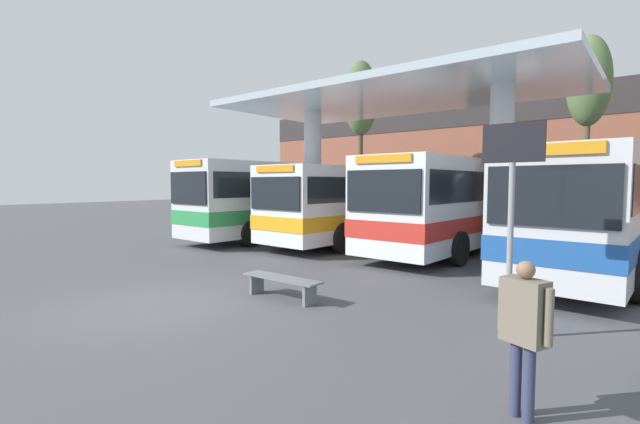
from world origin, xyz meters
TOP-DOWN VIEW (x-y plane):
  - ground_plane at (0.00, 0.00)m, footprint 100.00×100.00m
  - townhouse_backdrop at (0.00, 24.65)m, footprint 40.00×0.58m
  - station_canopy at (0.00, 9.53)m, footprint 12.61×6.66m
  - transit_bus_left_bay at (-5.57, 9.77)m, footprint 2.96×10.23m
  - transit_bus_center_bay at (-1.89, 10.84)m, footprint 3.11×10.77m
  - transit_bus_right_bay at (2.02, 11.45)m, footprint 3.06×11.71m
  - transit_bus_far_right_bay at (6.38, 9.60)m, footprint 3.01×10.80m
  - waiting_bench_near_pillar at (1.58, 1.96)m, footprint 1.92×0.44m
  - info_sign_platform at (5.96, 2.49)m, footprint 0.90×0.09m
  - pedestrian_waiting at (6.71, 0.17)m, footprint 0.60×0.38m
  - poplar_tree_behind_left at (4.84, 19.95)m, footprint 1.97×1.97m
  - poplar_tree_behind_right at (-7.02, 18.10)m, footprint 2.08×2.08m
  - parked_car_street at (-3.32, 20.85)m, footprint 4.28×2.18m

SIDE VIEW (x-z plane):
  - ground_plane at x=0.00m, z-range 0.00..0.00m
  - waiting_bench_near_pillar at x=1.58m, z-range 0.12..0.58m
  - pedestrian_waiting at x=6.71m, z-range 0.18..1.83m
  - parked_car_street at x=-3.32m, z-range -0.05..2.14m
  - transit_bus_center_bay at x=-1.89m, z-range 0.19..3.25m
  - transit_bus_far_right_bay at x=6.38m, z-range 0.20..3.39m
  - transit_bus_right_bay at x=2.02m, z-range 0.19..3.43m
  - transit_bus_left_bay at x=-5.57m, z-range 0.19..3.49m
  - info_sign_platform at x=5.96m, z-range 0.69..4.05m
  - townhouse_backdrop at x=0.00m, z-range 0.68..8.95m
  - station_canopy at x=0.00m, z-range 2.11..7.81m
  - poplar_tree_behind_left at x=4.84m, z-range 2.47..11.99m
  - poplar_tree_behind_right at x=-7.02m, z-range 2.56..12.56m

